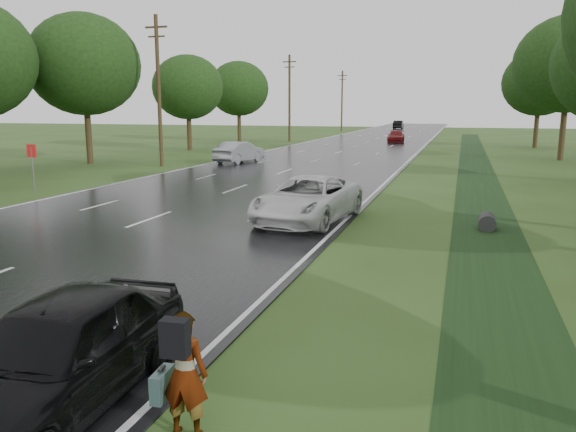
% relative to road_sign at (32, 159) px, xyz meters
% --- Properties ---
extents(road, '(14.00, 180.00, 0.04)m').
position_rel_road_sign_xyz_m(road, '(8.50, 33.00, -1.62)').
color(road, black).
rests_on(road, ground).
extents(edge_stripe_east, '(0.12, 180.00, 0.01)m').
position_rel_road_sign_xyz_m(edge_stripe_east, '(15.25, 33.00, -1.60)').
color(edge_stripe_east, silver).
rests_on(edge_stripe_east, road).
extents(edge_stripe_west, '(0.12, 180.00, 0.01)m').
position_rel_road_sign_xyz_m(edge_stripe_west, '(1.75, 33.00, -1.60)').
color(edge_stripe_west, silver).
rests_on(edge_stripe_west, road).
extents(center_line, '(0.12, 180.00, 0.01)m').
position_rel_road_sign_xyz_m(center_line, '(8.50, 33.00, -1.60)').
color(center_line, silver).
rests_on(center_line, road).
extents(drainage_ditch, '(2.20, 120.00, 0.56)m').
position_rel_road_sign_xyz_m(drainage_ditch, '(20.00, 6.71, -1.61)').
color(drainage_ditch, black).
rests_on(drainage_ditch, ground).
extents(road_sign, '(0.50, 0.06, 2.30)m').
position_rel_road_sign_xyz_m(road_sign, '(0.00, 0.00, 0.00)').
color(road_sign, slate).
rests_on(road_sign, ground).
extents(utility_pole_mid, '(1.60, 0.26, 10.00)m').
position_rel_road_sign_xyz_m(utility_pole_mid, '(-0.70, 13.00, 3.55)').
color(utility_pole_mid, '#382716').
rests_on(utility_pole_mid, ground).
extents(utility_pole_far, '(1.60, 0.26, 10.00)m').
position_rel_road_sign_xyz_m(utility_pole_far, '(-0.70, 43.00, 3.55)').
color(utility_pole_far, '#382716').
rests_on(utility_pole_far, ground).
extents(utility_pole_distant, '(1.60, 0.26, 10.00)m').
position_rel_road_sign_xyz_m(utility_pole_distant, '(-0.70, 73.00, 3.55)').
color(utility_pole_distant, '#382716').
rests_on(utility_pole_distant, ground).
extents(tree_east_d, '(8.00, 8.00, 10.76)m').
position_rel_road_sign_xyz_m(tree_east_d, '(26.30, 26.00, 5.51)').
color(tree_east_d, '#382716').
rests_on(tree_east_d, ground).
extents(tree_east_f, '(7.20, 7.20, 9.62)m').
position_rel_road_sign_xyz_m(tree_east_f, '(26.00, 40.00, 4.73)').
color(tree_east_f, '#382716').
rests_on(tree_east_f, ground).
extents(tree_west_c, '(7.80, 7.80, 10.43)m').
position_rel_road_sign_xyz_m(tree_west_c, '(-6.50, 13.00, 5.27)').
color(tree_west_c, '#382716').
rests_on(tree_west_c, ground).
extents(tree_west_d, '(6.60, 6.60, 8.80)m').
position_rel_road_sign_xyz_m(tree_west_d, '(-5.70, 27.00, 4.18)').
color(tree_west_d, '#382716').
rests_on(tree_west_d, ground).
extents(tree_west_f, '(7.00, 7.00, 9.29)m').
position_rel_road_sign_xyz_m(tree_west_f, '(-6.30, 41.00, 4.49)').
color(tree_west_f, '#382716').
rests_on(tree_west_f, ground).
extents(pedestrian, '(0.75, 0.63, 1.61)m').
position_rel_road_sign_xyz_m(pedestrian, '(16.01, -15.74, -0.81)').
color(pedestrian, '#A5998C').
rests_on(pedestrian, ground).
extents(white_pickup, '(3.20, 5.87, 1.56)m').
position_rel_road_sign_xyz_m(white_pickup, '(14.00, -2.62, -0.82)').
color(white_pickup, silver).
rests_on(white_pickup, road).
extents(dark_sedan, '(2.01, 4.62, 1.55)m').
position_rel_road_sign_xyz_m(dark_sedan, '(14.17, -15.69, -0.83)').
color(dark_sedan, black).
rests_on(dark_sedan, road).
extents(silver_sedan, '(2.39, 4.85, 1.53)m').
position_rel_road_sign_xyz_m(silver_sedan, '(3.60, 16.56, -0.84)').
color(silver_sedan, gray).
rests_on(silver_sedan, road).
extents(far_car_red, '(2.21, 4.71, 1.33)m').
position_rel_road_sign_xyz_m(far_car_red, '(11.75, 44.01, -0.94)').
color(far_car_red, maroon).
rests_on(far_car_red, road).
extents(far_car_dark, '(1.74, 4.77, 1.56)m').
position_rel_road_sign_xyz_m(far_car_dark, '(7.50, 85.01, -0.82)').
color(far_car_dark, black).
rests_on(far_car_dark, road).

